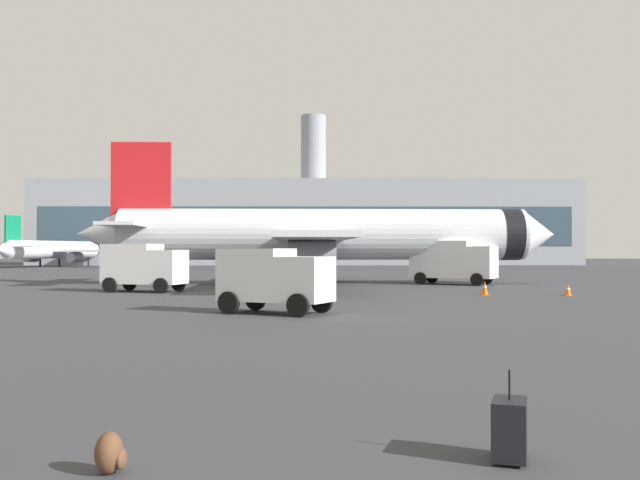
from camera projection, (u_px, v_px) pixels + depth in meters
airplane_at_gate at (320, 235)px, 53.38m from camera, size 35.67×32.11×10.50m
airplane_taxiing at (55, 250)px, 107.05m from camera, size 22.17×24.30×7.27m
service_truck at (144, 265)px, 43.35m from camera, size 5.22×3.59×2.90m
fuel_truck at (452, 260)px, 52.50m from camera, size 6.41×5.02×3.20m
cargo_van at (274, 277)px, 28.65m from camera, size 4.83×3.83×2.60m
safety_cone_near at (176, 282)px, 47.88m from camera, size 0.44×0.44×0.79m
safety_cone_mid at (238, 276)px, 60.66m from camera, size 0.44×0.44×0.61m
safety_cone_far at (485, 288)px, 40.08m from camera, size 0.44×0.44×0.82m
safety_cone_outer at (568, 290)px, 39.72m from camera, size 0.44×0.44×0.65m
rolling_suitcase at (510, 429)px, 8.65m from camera, size 0.58×0.73×1.10m
traveller_backpack at (110, 454)px, 8.15m from camera, size 0.36×0.40×0.48m
terminal_building at (306, 223)px, 125.95m from camera, size 91.28×19.41×26.18m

